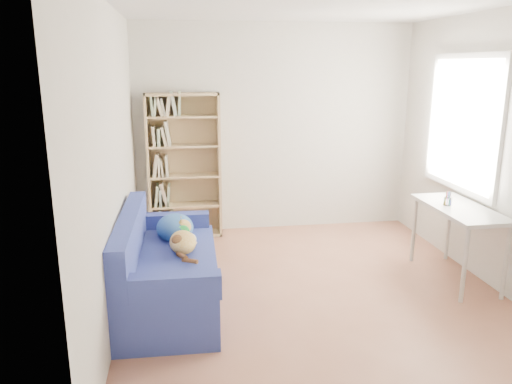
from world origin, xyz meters
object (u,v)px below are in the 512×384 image
(desk, at_px, (459,215))
(sofa, at_px, (166,269))
(pen_cup, at_px, (448,200))
(bookshelf, at_px, (185,172))

(desk, bearing_deg, sofa, -178.02)
(sofa, height_order, desk, sofa)
(pen_cup, bearing_deg, sofa, -176.38)
(desk, height_order, pen_cup, pen_cup)
(sofa, distance_m, pen_cup, 2.80)
(bookshelf, height_order, pen_cup, bookshelf)
(bookshelf, bearing_deg, pen_cup, -33.30)
(bookshelf, bearing_deg, desk, -33.56)
(desk, distance_m, pen_cup, 0.18)
(sofa, xyz_separation_m, desk, (2.84, 0.10, 0.34))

